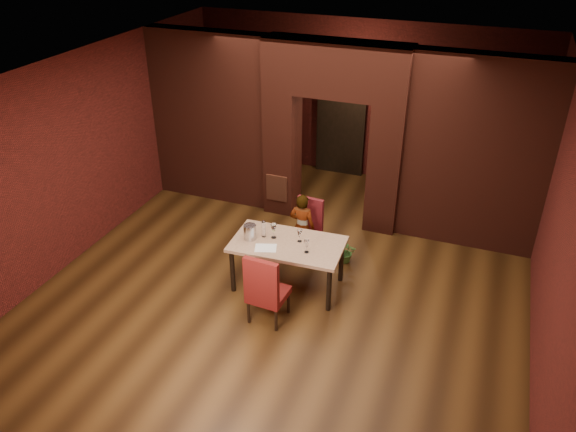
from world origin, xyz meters
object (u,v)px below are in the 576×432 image
(wine_bucket, at_px, (250,232))
(potted_plant, at_px, (346,252))
(wine_glass_b, at_px, (300,236))
(person_seated, at_px, (302,227))
(chair_near, at_px, (268,286))
(water_bottle, at_px, (264,229))
(wine_glass_c, at_px, (307,246))
(dining_table, at_px, (288,264))
(wine_glass_a, at_px, (274,231))
(chair_far, at_px, (306,229))

(wine_bucket, relative_size, potted_plant, 0.63)
(wine_glass_b, bearing_deg, person_seated, 106.54)
(chair_near, height_order, person_seated, person_seated)
(person_seated, distance_m, water_bottle, 0.89)
(wine_glass_c, xyz_separation_m, potted_plant, (0.32, 1.08, -0.69))
(dining_table, bearing_deg, wine_glass_a, 163.62)
(dining_table, bearing_deg, potted_plant, 52.12)
(wine_glass_b, xyz_separation_m, water_bottle, (-0.55, -0.06, 0.04))
(person_seated, bearing_deg, chair_near, 94.39)
(dining_table, distance_m, wine_glass_b, 0.51)
(wine_glass_a, bearing_deg, chair_near, -72.83)
(dining_table, relative_size, chair_near, 1.50)
(person_seated, relative_size, wine_bucket, 5.05)
(dining_table, xyz_separation_m, water_bottle, (-0.40, 0.04, 0.52))
(person_seated, bearing_deg, wine_glass_b, 108.04)
(wine_bucket, bearing_deg, wine_glass_c, -3.10)
(person_seated, relative_size, wine_glass_b, 5.95)
(wine_glass_a, xyz_separation_m, wine_glass_c, (0.58, -0.20, -0.01))
(chair_far, distance_m, water_bottle, 1.02)
(dining_table, height_order, wine_glass_b, wine_glass_b)
(chair_near, bearing_deg, water_bottle, -60.41)
(wine_glass_c, distance_m, potted_plant, 1.31)
(wine_glass_c, bearing_deg, potted_plant, 73.58)
(wine_glass_b, xyz_separation_m, wine_glass_c, (0.19, -0.24, 0.00))
(chair_far, distance_m, potted_plant, 0.75)
(chair_far, height_order, wine_bucket, wine_bucket)
(water_bottle, bearing_deg, wine_bucket, -142.01)
(chair_near, bearing_deg, person_seated, -83.95)
(wine_bucket, distance_m, water_bottle, 0.21)
(dining_table, distance_m, water_bottle, 0.65)
(dining_table, distance_m, wine_bucket, 0.75)
(chair_far, relative_size, wine_glass_a, 4.22)
(person_seated, height_order, water_bottle, person_seated)
(wine_glass_b, bearing_deg, chair_far, 102.84)
(chair_near, distance_m, wine_glass_a, 0.96)
(dining_table, relative_size, potted_plant, 4.47)
(person_seated, height_order, wine_glass_c, person_seated)
(chair_near, height_order, wine_glass_b, chair_near)
(dining_table, bearing_deg, chair_near, -91.15)
(person_seated, height_order, wine_glass_b, person_seated)
(person_seated, relative_size, water_bottle, 4.29)
(wine_glass_a, bearing_deg, wine_bucket, -154.95)
(wine_glass_b, bearing_deg, potted_plant, 58.82)
(water_bottle, bearing_deg, person_seated, 66.14)
(chair_far, bearing_deg, wine_glass_a, -99.13)
(chair_near, bearing_deg, wine_bucket, -47.59)
(potted_plant, bearing_deg, wine_glass_b, -121.18)
(person_seated, xyz_separation_m, wine_glass_b, (0.21, -0.70, 0.29))
(chair_far, bearing_deg, wine_bucket, -113.13)
(chair_near, distance_m, water_bottle, 1.00)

